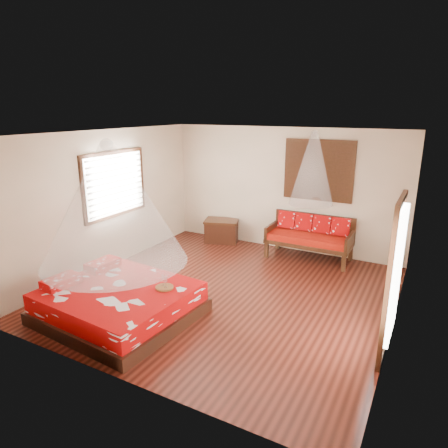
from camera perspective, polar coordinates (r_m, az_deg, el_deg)
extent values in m
cube|color=black|center=(7.31, 0.51, -9.76)|extent=(5.50, 5.50, 0.02)
cube|color=white|center=(6.58, 0.57, 12.87)|extent=(5.50, 5.50, 0.02)
cube|color=#C5B090|center=(8.42, -16.33, 3.27)|extent=(0.02, 5.50, 2.80)
cube|color=#C5B090|center=(6.09, 24.17, -2.40)|extent=(0.02, 5.50, 2.80)
cube|color=#C5B090|center=(9.28, 8.55, 4.92)|extent=(5.50, 0.02, 2.80)
cube|color=#C5B090|center=(4.69, -15.55, -6.97)|extent=(5.50, 0.02, 2.80)
cube|color=black|center=(6.67, -14.61, -11.98)|extent=(2.32, 2.13, 0.20)
cube|color=#A10505|center=(6.56, -14.77, -10.06)|extent=(2.21, 2.02, 0.30)
cube|color=#A10505|center=(6.84, -22.23, -7.62)|extent=(0.35, 0.59, 0.15)
cube|color=#A10505|center=(7.30, -16.94, -5.58)|extent=(0.35, 0.59, 0.15)
cube|color=black|center=(8.89, 6.09, -3.46)|extent=(0.08, 0.08, 0.42)
cube|color=black|center=(8.45, 16.75, -5.17)|extent=(0.08, 0.08, 0.42)
cube|color=black|center=(9.50, 7.67, -2.22)|extent=(0.08, 0.08, 0.42)
cube|color=black|center=(9.08, 17.66, -3.74)|extent=(0.08, 0.08, 0.42)
cube|color=black|center=(8.89, 12.00, -2.59)|extent=(1.81, 0.80, 0.08)
cube|color=#8B1005|center=(8.85, 12.04, -1.92)|extent=(1.75, 0.74, 0.14)
cube|color=black|center=(9.13, 12.76, -0.22)|extent=(1.81, 0.06, 0.55)
cube|color=black|center=(9.10, 6.86, -0.84)|extent=(0.06, 0.80, 0.30)
cube|color=black|center=(8.66, 17.53, -2.41)|extent=(0.06, 0.80, 0.30)
cube|color=#A10505|center=(9.17, 8.98, 0.58)|extent=(0.38, 0.20, 0.40)
cube|color=#A10505|center=(9.05, 11.37, 0.25)|extent=(0.38, 0.20, 0.40)
cube|color=#A10505|center=(8.95, 13.81, -0.09)|extent=(0.38, 0.20, 0.40)
cube|color=#A10505|center=(8.87, 16.31, -0.43)|extent=(0.38, 0.20, 0.40)
cube|color=black|center=(9.87, -0.33, -1.09)|extent=(0.91, 0.77, 0.51)
cube|color=black|center=(9.79, -0.33, 0.47)|extent=(0.96, 0.82, 0.05)
cube|color=black|center=(8.93, 13.36, 7.47)|extent=(1.52, 0.06, 1.32)
cube|color=black|center=(8.92, 13.34, 7.46)|extent=(1.35, 0.04, 1.10)
cube|color=black|center=(8.48, -15.36, 5.51)|extent=(0.08, 1.74, 1.34)
cube|color=silver|center=(8.45, -15.16, 5.49)|extent=(0.04, 1.54, 1.10)
cube|color=black|center=(5.65, 22.82, -7.46)|extent=(0.08, 1.02, 2.16)
cube|color=white|center=(5.61, 22.73, -6.50)|extent=(0.03, 0.82, 1.70)
cylinder|color=brown|center=(6.35, -8.50, -8.95)|extent=(0.28, 0.28, 0.03)
cone|color=white|center=(6.06, -15.79, 2.78)|extent=(2.17, 2.17, 1.80)
cone|color=white|center=(8.46, 12.55, 7.74)|extent=(0.92, 0.92, 1.50)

